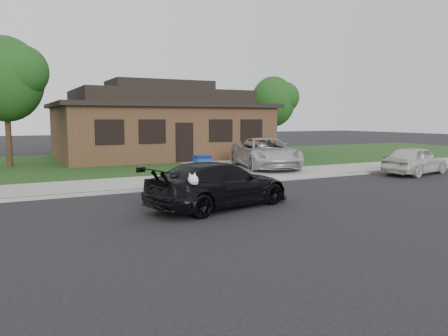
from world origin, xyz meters
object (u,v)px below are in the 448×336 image
sedan (219,185)px  white_compact (415,160)px  recycling_bin (202,168)px  minivan (265,153)px

sedan → white_compact: (11.09, 2.53, -0.01)m
sedan → white_compact: bearing=-92.3°
sedan → white_compact: size_ratio=1.28×
sedan → recycling_bin: size_ratio=4.85×
sedan → recycling_bin: sedan is taller
sedan → recycling_bin: bearing=-33.1°
minivan → white_compact: bearing=-25.3°
minivan → white_compact: (5.20, -4.31, -0.22)m
sedan → minivan: (5.89, 6.84, 0.21)m
minivan → recycling_bin: minivan is taller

